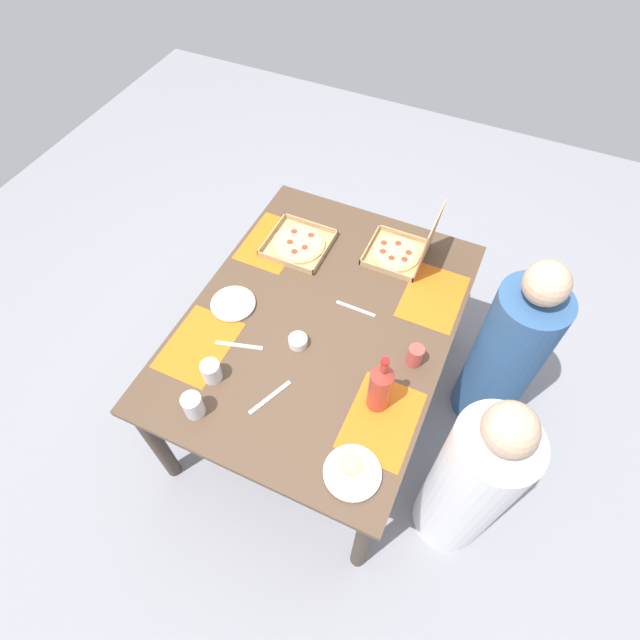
% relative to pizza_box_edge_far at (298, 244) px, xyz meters
% --- Properties ---
extents(ground_plane, '(6.00, 6.00, 0.00)m').
position_rel_pizza_box_edge_far_xyz_m(ground_plane, '(0.37, 0.29, -0.76)').
color(ground_plane, gray).
extents(dining_table, '(1.50, 1.14, 0.75)m').
position_rel_pizza_box_edge_far_xyz_m(dining_table, '(0.37, 0.29, -0.11)').
color(dining_table, '#3F3328').
rests_on(dining_table, ground_plane).
extents(placemat_near_left, '(0.36, 0.26, 0.00)m').
position_rel_pizza_box_edge_far_xyz_m(placemat_near_left, '(0.03, -0.13, -0.01)').
color(placemat_near_left, orange).
rests_on(placemat_near_left, dining_table).
extents(placemat_near_right, '(0.36, 0.26, 0.00)m').
position_rel_pizza_box_edge_far_xyz_m(placemat_near_right, '(0.71, -0.13, -0.01)').
color(placemat_near_right, orange).
rests_on(placemat_near_right, dining_table).
extents(placemat_far_left, '(0.36, 0.26, 0.00)m').
position_rel_pizza_box_edge_far_xyz_m(placemat_far_left, '(0.03, 0.71, -0.01)').
color(placemat_far_left, orange).
rests_on(placemat_far_left, dining_table).
extents(placemat_far_right, '(0.36, 0.26, 0.00)m').
position_rel_pizza_box_edge_far_xyz_m(placemat_far_right, '(0.71, 0.71, -0.01)').
color(placemat_far_right, orange).
rests_on(placemat_far_right, dining_table).
extents(pizza_box_edge_far, '(0.30, 0.30, 0.04)m').
position_rel_pizza_box_edge_far_xyz_m(pizza_box_edge_far, '(0.00, 0.00, 0.00)').
color(pizza_box_edge_far, tan).
rests_on(pizza_box_edge_far, dining_table).
extents(pizza_box_corner_left, '(0.27, 0.30, 0.31)m').
position_rel_pizza_box_edge_far_xyz_m(pizza_box_corner_left, '(-0.14, 0.49, 0.04)').
color(pizza_box_corner_left, tan).
rests_on(pizza_box_corner_left, dining_table).
extents(plate_near_left, '(0.21, 0.21, 0.03)m').
position_rel_pizza_box_edge_far_xyz_m(plate_near_left, '(0.95, 0.68, -0.00)').
color(plate_near_left, white).
rests_on(plate_near_left, dining_table).
extents(plate_middle, '(0.20, 0.20, 0.02)m').
position_rel_pizza_box_edge_far_xyz_m(plate_middle, '(0.46, -0.11, -0.00)').
color(plate_middle, white).
rests_on(plate_middle, dining_table).
extents(soda_bottle, '(0.09, 0.09, 0.32)m').
position_rel_pizza_box_edge_far_xyz_m(soda_bottle, '(0.65, 0.66, 0.12)').
color(soda_bottle, '#B2382D').
rests_on(soda_bottle, dining_table).
extents(cup_spare, '(0.07, 0.07, 0.10)m').
position_rel_pizza_box_edge_far_xyz_m(cup_spare, '(0.41, 0.74, 0.04)').
color(cup_spare, '#BF4742').
rests_on(cup_spare, dining_table).
extents(cup_dark, '(0.08, 0.08, 0.09)m').
position_rel_pizza_box_edge_far_xyz_m(cup_dark, '(0.82, 0.01, 0.04)').
color(cup_dark, silver).
rests_on(cup_dark, dining_table).
extents(cup_clear_left, '(0.08, 0.08, 0.11)m').
position_rel_pizza_box_edge_far_xyz_m(cup_clear_left, '(0.98, 0.03, 0.04)').
color(cup_clear_left, silver).
rests_on(cup_clear_left, dining_table).
extents(condiment_bowl, '(0.08, 0.08, 0.04)m').
position_rel_pizza_box_edge_far_xyz_m(condiment_bowl, '(0.53, 0.26, 0.01)').
color(condiment_bowl, white).
rests_on(condiment_bowl, dining_table).
extents(knife_by_near_right, '(0.20, 0.10, 0.00)m').
position_rel_pizza_box_edge_far_xyz_m(knife_by_near_right, '(0.80, 0.27, -0.01)').
color(knife_by_near_right, '#B7B7BC').
rests_on(knife_by_near_right, dining_table).
extents(fork_by_far_left, '(0.02, 0.19, 0.00)m').
position_rel_pizza_box_edge_far_xyz_m(fork_by_far_left, '(0.25, 0.41, -0.01)').
color(fork_by_far_left, '#B7B7BC').
rests_on(fork_by_far_left, dining_table).
extents(knife_by_near_left, '(0.08, 0.21, 0.00)m').
position_rel_pizza_box_edge_far_xyz_m(knife_by_near_left, '(0.64, 0.03, -0.01)').
color(knife_by_near_left, '#B7B7BC').
rests_on(knife_by_near_left, dining_table).
extents(diner_left_seat, '(0.32, 0.32, 1.14)m').
position_rel_pizza_box_edge_far_xyz_m(diner_left_seat, '(0.03, 1.12, -0.25)').
color(diner_left_seat, '#33598C').
rests_on(diner_left_seat, ground_plane).
extents(diner_right_seat, '(0.32, 0.32, 1.14)m').
position_rel_pizza_box_edge_far_xyz_m(diner_right_seat, '(0.71, 1.12, -0.25)').
color(diner_right_seat, white).
rests_on(diner_right_seat, ground_plane).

